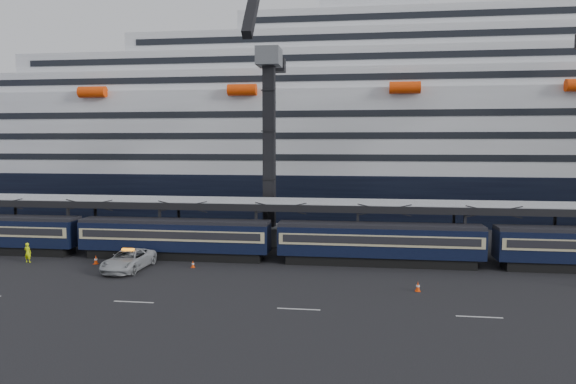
% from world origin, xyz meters
% --- Properties ---
extents(ground, '(260.00, 260.00, 0.00)m').
position_xyz_m(ground, '(0.00, 0.00, 0.00)').
color(ground, black).
rests_on(ground, ground).
extents(train, '(133.05, 3.00, 4.05)m').
position_xyz_m(train, '(-4.65, 10.00, 2.20)').
color(train, black).
rests_on(train, ground).
extents(canopy, '(130.00, 6.25, 5.53)m').
position_xyz_m(canopy, '(0.00, 14.00, 5.25)').
color(canopy, '#909498').
rests_on(canopy, ground).
extents(cruise_ship, '(214.09, 28.84, 34.00)m').
position_xyz_m(cruise_ship, '(-1.08, 45.99, 12.34)').
color(cruise_ship, black).
rests_on(cruise_ship, ground).
extents(crane_dark_near, '(4.50, 17.75, 35.08)m').
position_xyz_m(crane_dark_near, '(-20.00, 18.59, 11.93)').
color(crane_dark_near, '#484B4F').
rests_on(crane_dark_near, ground).
extents(pickup_truck, '(3.16, 6.56, 1.80)m').
position_xyz_m(pickup_truck, '(-30.57, 4.99, 0.90)').
color(pickup_truck, '#A1A5A8').
rests_on(pickup_truck, ground).
extents(worker, '(0.74, 0.52, 1.92)m').
position_xyz_m(worker, '(-41.46, 6.46, 0.96)').
color(worker, '#D9F60C').
rests_on(worker, ground).
extents(traffic_cone_a, '(0.42, 0.42, 0.84)m').
position_xyz_m(traffic_cone_a, '(-34.63, 6.70, 0.42)').
color(traffic_cone_a, '#F63F07').
rests_on(traffic_cone_a, ground).
extents(traffic_cone_b, '(0.34, 0.34, 0.67)m').
position_xyz_m(traffic_cone_b, '(-25.05, 6.59, 0.33)').
color(traffic_cone_b, '#F63F07').
rests_on(traffic_cone_b, ground).
extents(traffic_cone_c, '(0.40, 0.40, 0.80)m').
position_xyz_m(traffic_cone_c, '(-5.34, 1.54, 0.39)').
color(traffic_cone_c, '#F63F07').
rests_on(traffic_cone_c, ground).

